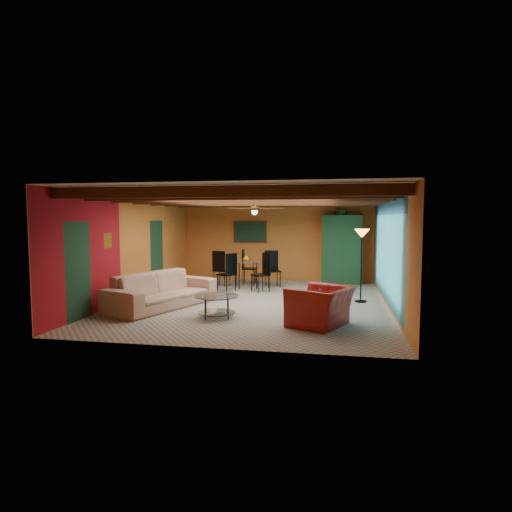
% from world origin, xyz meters
% --- Properties ---
extents(room, '(6.52, 8.01, 2.71)m').
position_xyz_m(room, '(0.00, 0.11, 2.36)').
color(room, '#9B948A').
rests_on(room, ground).
extents(sofa, '(2.05, 3.04, 0.83)m').
position_xyz_m(sofa, '(-2.03, -1.06, 0.41)').
color(sofa, tan).
rests_on(sofa, ground).
extents(armchair, '(1.43, 1.51, 0.77)m').
position_xyz_m(armchair, '(1.73, -2.17, 0.39)').
color(armchair, maroon).
rests_on(armchair, ground).
extents(coffee_table, '(1.16, 1.16, 0.48)m').
position_xyz_m(coffee_table, '(-0.48, -1.85, 0.24)').
color(coffee_table, white).
rests_on(coffee_table, ground).
extents(dining_table, '(2.83, 2.83, 1.12)m').
position_xyz_m(dining_table, '(-0.66, 2.15, 0.56)').
color(dining_table, silver).
rests_on(dining_table, ground).
extents(armoire, '(1.28, 0.72, 2.16)m').
position_xyz_m(armoire, '(2.20, 3.70, 1.08)').
color(armoire, brown).
rests_on(armoire, ground).
extents(floor_lamp, '(0.39, 0.39, 1.86)m').
position_xyz_m(floor_lamp, '(2.65, 0.46, 0.93)').
color(floor_lamp, black).
rests_on(floor_lamp, ground).
extents(ceiling_fan, '(1.50, 1.50, 0.44)m').
position_xyz_m(ceiling_fan, '(0.00, 0.00, 2.36)').
color(ceiling_fan, '#472614').
rests_on(ceiling_fan, ceiling).
extents(painting, '(1.05, 0.03, 0.65)m').
position_xyz_m(painting, '(-0.90, 3.96, 1.65)').
color(painting, black).
rests_on(painting, wall_back).
extents(potted_plant, '(0.55, 0.50, 0.52)m').
position_xyz_m(potted_plant, '(2.20, 3.70, 2.42)').
color(potted_plant, '#26661E').
rests_on(potted_plant, armoire).
extents(vase, '(0.19, 0.19, 0.18)m').
position_xyz_m(vase, '(-0.66, 2.15, 1.22)').
color(vase, orange).
rests_on(vase, dining_table).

